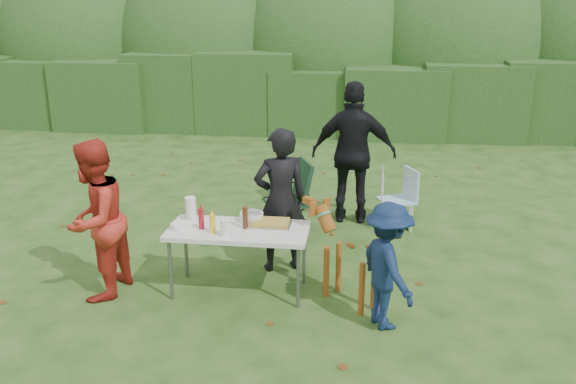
# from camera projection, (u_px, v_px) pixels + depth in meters

# --- Properties ---
(ground) EXTENTS (80.00, 80.00, 0.00)m
(ground) POSITION_uv_depth(u_px,v_px,m) (258.00, 293.00, 6.69)
(ground) COLOR #1E4211
(hedge_row) EXTENTS (22.00, 1.40, 1.70)m
(hedge_row) POSITION_uv_depth(u_px,v_px,m) (320.00, 96.00, 13.95)
(hedge_row) COLOR #23471C
(hedge_row) RESTS_ON ground
(shrub_backdrop) EXTENTS (20.00, 2.60, 3.20)m
(shrub_backdrop) POSITION_uv_depth(u_px,v_px,m) (326.00, 56.00, 15.22)
(shrub_backdrop) COLOR #3D6628
(shrub_backdrop) RESTS_ON ground
(folding_table) EXTENTS (1.50, 0.70, 0.74)m
(folding_table) POSITION_uv_depth(u_px,v_px,m) (238.00, 233.00, 6.51)
(folding_table) COLOR silver
(folding_table) RESTS_ON ground
(person_cook) EXTENTS (0.73, 0.62, 1.71)m
(person_cook) POSITION_uv_depth(u_px,v_px,m) (280.00, 200.00, 7.01)
(person_cook) COLOR black
(person_cook) RESTS_ON ground
(person_red_jacket) EXTENTS (0.74, 0.90, 1.72)m
(person_red_jacket) POSITION_uv_depth(u_px,v_px,m) (95.00, 220.00, 6.39)
(person_red_jacket) COLOR #B52A1F
(person_red_jacket) RESTS_ON ground
(person_black_puffy) EXTENTS (1.18, 0.50, 2.00)m
(person_black_puffy) POSITION_uv_depth(u_px,v_px,m) (354.00, 153.00, 8.47)
(person_black_puffy) COLOR black
(person_black_puffy) RESTS_ON ground
(child) EXTENTS (0.80, 0.95, 1.28)m
(child) POSITION_uv_depth(u_px,v_px,m) (388.00, 266.00, 5.85)
(child) COLOR #0F2145
(child) RESTS_ON ground
(dog) EXTENTS (1.05, 1.02, 0.99)m
(dog) POSITION_uv_depth(u_px,v_px,m) (350.00, 260.00, 6.32)
(dog) COLOR brown
(dog) RESTS_ON ground
(camping_chair) EXTENTS (0.82, 0.82, 1.00)m
(camping_chair) POSITION_uv_depth(u_px,v_px,m) (287.00, 198.00, 8.20)
(camping_chair) COLOR #183620
(camping_chair) RESTS_ON ground
(lawn_chair) EXTENTS (0.64, 0.64, 0.83)m
(lawn_chair) POSITION_uv_depth(u_px,v_px,m) (397.00, 198.00, 8.46)
(lawn_chair) COLOR #47B0D7
(lawn_chair) RESTS_ON ground
(food_tray) EXTENTS (0.45, 0.30, 0.02)m
(food_tray) POSITION_uv_depth(u_px,v_px,m) (270.00, 225.00, 6.58)
(food_tray) COLOR #B7B7BA
(food_tray) RESTS_ON folding_table
(focaccia_bread) EXTENTS (0.40, 0.26, 0.04)m
(focaccia_bread) POSITION_uv_depth(u_px,v_px,m) (270.00, 222.00, 6.57)
(focaccia_bread) COLOR #AE8F36
(focaccia_bread) RESTS_ON food_tray
(mustard_bottle) EXTENTS (0.06, 0.06, 0.20)m
(mustard_bottle) POSITION_uv_depth(u_px,v_px,m) (213.00, 224.00, 6.35)
(mustard_bottle) COLOR yellow
(mustard_bottle) RESTS_ON folding_table
(ketchup_bottle) EXTENTS (0.06, 0.06, 0.22)m
(ketchup_bottle) POSITION_uv_depth(u_px,v_px,m) (201.00, 219.00, 6.46)
(ketchup_bottle) COLOR #A31420
(ketchup_bottle) RESTS_ON folding_table
(beer_bottle) EXTENTS (0.06, 0.06, 0.24)m
(beer_bottle) POSITION_uv_depth(u_px,v_px,m) (245.00, 218.00, 6.46)
(beer_bottle) COLOR #47230F
(beer_bottle) RESTS_ON folding_table
(paper_towel_roll) EXTENTS (0.12, 0.12, 0.26)m
(paper_towel_roll) POSITION_uv_depth(u_px,v_px,m) (191.00, 209.00, 6.71)
(paper_towel_roll) COLOR white
(paper_towel_roll) RESTS_ON folding_table
(cup_stack) EXTENTS (0.08, 0.08, 0.18)m
(cup_stack) POSITION_uv_depth(u_px,v_px,m) (224.00, 228.00, 6.26)
(cup_stack) COLOR white
(cup_stack) RESTS_ON folding_table
(pasta_bowl) EXTENTS (0.26, 0.26, 0.10)m
(pasta_bowl) POSITION_uv_depth(u_px,v_px,m) (252.00, 217.00, 6.68)
(pasta_bowl) COLOR silver
(pasta_bowl) RESTS_ON folding_table
(plate_stack) EXTENTS (0.24, 0.24, 0.05)m
(plate_stack) POSITION_uv_depth(u_px,v_px,m) (182.00, 226.00, 6.50)
(plate_stack) COLOR white
(plate_stack) RESTS_ON folding_table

